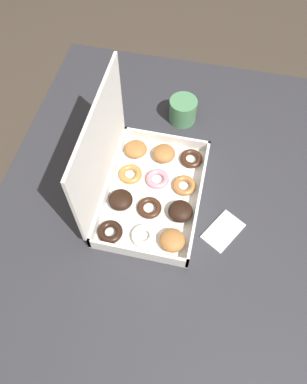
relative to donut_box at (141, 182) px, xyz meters
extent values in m
plane|color=#42382D|center=(-0.02, -0.09, -0.78)|extent=(8.00, 8.00, 0.00)
cube|color=#2D2D33|center=(-0.02, -0.09, -0.08)|extent=(1.26, 1.03, 0.03)
cylinder|color=#2D2D33|center=(0.56, -0.55, -0.43)|extent=(0.06, 0.06, 0.68)
cylinder|color=#2D2D33|center=(0.56, 0.38, -0.43)|extent=(0.06, 0.06, 0.68)
cube|color=silver|center=(0.00, -0.04, -0.06)|extent=(0.40, 0.28, 0.01)
cube|color=white|center=(0.00, -0.17, -0.04)|extent=(0.40, 0.01, 0.04)
cube|color=white|center=(0.00, 0.10, -0.04)|extent=(0.40, 0.01, 0.04)
cube|color=white|center=(-0.20, -0.04, -0.04)|extent=(0.01, 0.28, 0.04)
cube|color=white|center=(0.20, -0.04, -0.04)|extent=(0.01, 0.28, 0.04)
cube|color=white|center=(0.00, 0.11, 0.13)|extent=(0.40, 0.01, 0.29)
ellipsoid|color=#9E6633|center=(-0.14, -0.12, -0.04)|extent=(0.07, 0.07, 0.04)
ellipsoid|color=black|center=(-0.05, -0.13, -0.04)|extent=(0.07, 0.07, 0.04)
torus|color=#9E6633|center=(0.05, -0.12, -0.05)|extent=(0.07, 0.07, 0.02)
torus|color=#381E11|center=(0.15, -0.12, -0.05)|extent=(0.07, 0.07, 0.02)
torus|color=white|center=(-0.14, -0.04, -0.05)|extent=(0.07, 0.07, 0.02)
torus|color=#381E11|center=(-0.05, -0.03, -0.05)|extent=(0.07, 0.07, 0.02)
torus|color=pink|center=(0.05, -0.04, -0.05)|extent=(0.07, 0.07, 0.02)
ellipsoid|color=#9E6633|center=(0.14, -0.04, -0.04)|extent=(0.07, 0.07, 0.04)
torus|color=black|center=(-0.15, 0.06, -0.05)|extent=(0.07, 0.07, 0.02)
ellipsoid|color=black|center=(-0.05, 0.05, -0.04)|extent=(0.07, 0.07, 0.04)
torus|color=#B77A38|center=(0.05, 0.05, -0.05)|extent=(0.07, 0.07, 0.02)
ellipsoid|color=#9E6633|center=(0.14, 0.05, -0.04)|extent=(0.07, 0.07, 0.03)
cylinder|color=#4C8456|center=(0.32, -0.07, -0.02)|extent=(0.09, 0.09, 0.08)
cylinder|color=black|center=(0.32, -0.07, 0.02)|extent=(0.07, 0.07, 0.01)
cube|color=white|center=(-0.07, -0.25, -0.06)|extent=(0.14, 0.12, 0.01)
camera|label=1|loc=(-0.55, -0.16, 0.91)|focal=35.00mm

